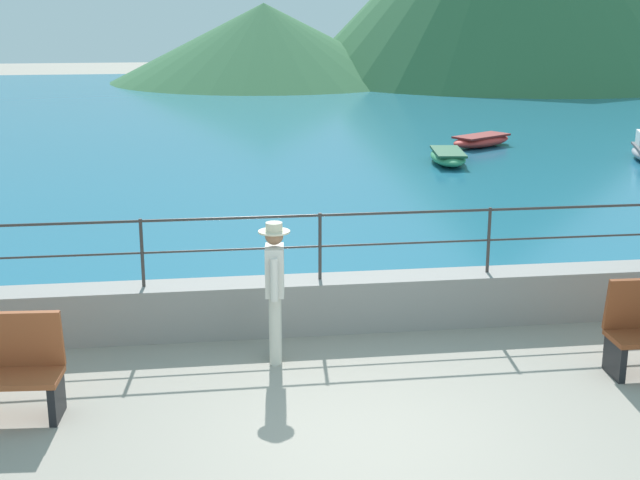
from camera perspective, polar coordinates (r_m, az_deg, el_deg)
The scene contains 8 objects.
ground_plane at distance 8.95m, azimuth 2.88°, elevation -13.06°, with size 120.00×120.00×0.00m, color gray.
promenade_wall at distance 11.71m, azimuth -0.00°, elevation -4.19°, with size 20.00×0.56×0.70m, color gray.
railing at distance 11.42m, azimuth -0.00°, elevation 0.48°, with size 18.44×0.04×0.90m.
lake_water at distance 33.88m, azimuth -5.31°, elevation 7.97°, with size 64.00×44.32×0.06m, color #236B89.
hill_secondary at distance 49.94m, azimuth -3.66°, elevation 12.73°, with size 17.36×17.36×4.29m, color #33663D.
person_walking at distance 10.47m, azimuth -2.97°, elevation -2.95°, with size 0.38×0.57×1.75m.
boat_4 at distance 23.88m, azimuth 8.35°, elevation 5.41°, with size 1.21×2.40×0.36m.
boat_5 at distance 26.91m, azimuth 10.48°, elevation 6.41°, with size 2.43×1.99×0.36m.
Camera 1 is at (-1.52, -7.74, 4.23)m, focal length 49.03 mm.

